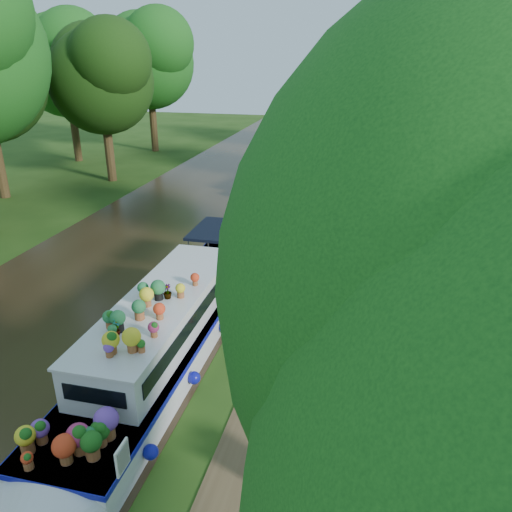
% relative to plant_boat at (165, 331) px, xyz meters
% --- Properties ---
extents(ground, '(100.00, 100.00, 0.00)m').
position_rel_plant_boat_xyz_m(ground, '(2.25, 3.78, -0.85)').
color(ground, '#1F3F0F').
rests_on(ground, ground).
extents(canal_water, '(10.00, 100.00, 0.02)m').
position_rel_plant_boat_xyz_m(canal_water, '(-3.75, 3.78, -0.84)').
color(canal_water, black).
rests_on(canal_water, ground).
extents(towpath, '(2.20, 100.00, 0.03)m').
position_rel_plant_boat_xyz_m(towpath, '(3.45, 3.78, -0.84)').
color(towpath, '#4D3C24').
rests_on(towpath, ground).
extents(plant_boat, '(2.29, 13.52, 2.28)m').
position_rel_plant_boat_xyz_m(plant_boat, '(0.00, 0.00, 0.00)').
color(plant_boat, silver).
rests_on(plant_boat, canal_water).
extents(tree_near_overhang, '(5.52, 5.28, 8.99)m').
position_rel_plant_boat_xyz_m(tree_near_overhang, '(6.04, 6.85, 5.75)').
color(tree_near_overhang, '#312310').
rests_on(tree_near_overhang, ground).
extents(tree_near_mid, '(6.90, 6.60, 9.40)m').
position_rel_plant_boat_xyz_m(tree_near_mid, '(6.73, 18.86, 5.58)').
color(tree_near_mid, '#312310').
rests_on(tree_near_mid, ground).
extents(tree_near_far, '(7.59, 7.26, 10.30)m').
position_rel_plant_boat_xyz_m(tree_near_far, '(6.23, 29.87, 6.20)').
color(tree_near_far, '#312310').
rests_on(tree_near_far, ground).
extents(tree_far_c, '(7.13, 6.82, 9.59)m').
position_rel_plant_boat_xyz_m(tree_far_c, '(-11.27, 17.87, 5.67)').
color(tree_far_c, '#312310').
rests_on(tree_far_c, ground).
extents(tree_far_d, '(8.05, 7.70, 10.85)m').
position_rel_plant_boat_xyz_m(tree_far_d, '(-12.77, 27.88, 6.55)').
color(tree_far_d, '#312310').
rests_on(tree_far_d, ground).
extents(tree_far_h, '(7.82, 7.48, 10.49)m').
position_rel_plant_boat_xyz_m(tree_far_h, '(-16.77, 22.87, 6.28)').
color(tree_far_h, '#312310').
rests_on(tree_far_h, ground).
extents(second_boat, '(3.70, 7.81, 1.44)m').
position_rel_plant_boat_xyz_m(second_boat, '(-0.48, 18.00, -0.27)').
color(second_boat, '#222722').
rests_on(second_boat, canal_water).
extents(sandwich_board, '(0.76, 0.77, 1.12)m').
position_rel_plant_boat_xyz_m(sandwich_board, '(4.20, -3.71, -0.32)').
color(sandwich_board, '#BA0D30').
rests_on(sandwich_board, towpath).
extents(pedestrian_pink, '(0.71, 0.47, 1.92)m').
position_rel_plant_boat_xyz_m(pedestrian_pink, '(2.94, 23.06, 0.14)').
color(pedestrian_pink, '#D05592').
rests_on(pedestrian_pink, towpath).
extents(pedestrian_dark, '(0.84, 0.72, 1.51)m').
position_rel_plant_boat_xyz_m(pedestrian_dark, '(4.08, 26.48, -0.07)').
color(pedestrian_dark, black).
rests_on(pedestrian_dark, towpath).
extents(verge_plant, '(0.36, 0.32, 0.38)m').
position_rel_plant_boat_xyz_m(verge_plant, '(2.30, 8.69, -0.66)').
color(verge_plant, '#1E6524').
rests_on(verge_plant, ground).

